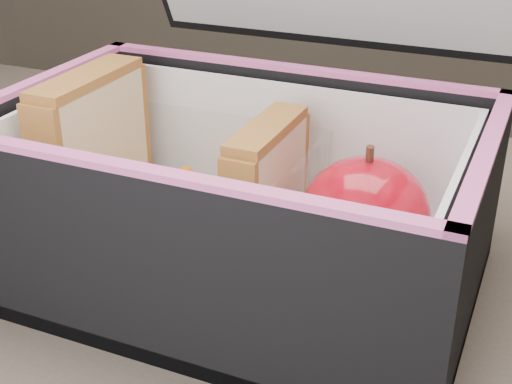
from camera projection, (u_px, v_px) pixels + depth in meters
lunch_bag at (240, 185)px, 0.48m from camera, size 0.32×0.31×0.31m
plastic_tub at (177, 192)px, 0.51m from camera, size 0.19×0.13×0.08m
sandwich_left at (93, 149)px, 0.53m from camera, size 0.03×0.10×0.11m
sandwich_right at (267, 192)px, 0.48m from camera, size 0.02×0.09×0.10m
carrot_sticks at (166, 220)px, 0.51m from camera, size 0.05×0.15×0.03m
paper_napkin at (369, 272)px, 0.48m from camera, size 0.10×0.10×0.01m
red_apple at (365, 216)px, 0.46m from camera, size 0.10×0.10×0.09m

